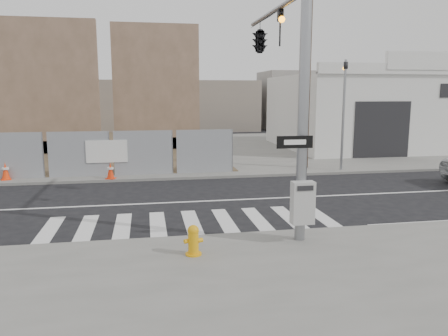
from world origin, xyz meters
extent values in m
plane|color=black|center=(0.00, 0.00, 0.00)|extent=(100.00, 100.00, 0.00)
cube|color=slate|center=(0.00, 14.00, 0.06)|extent=(50.00, 20.00, 0.12)
cylinder|color=gray|center=(2.50, -4.80, 3.62)|extent=(0.26, 0.26, 7.00)
cylinder|color=gray|center=(2.50, -2.20, 6.12)|extent=(0.14, 5.20, 0.14)
cube|color=#B2B2AF|center=(2.45, -5.08, 1.15)|extent=(0.55, 0.30, 1.05)
cube|color=black|center=(2.25, -4.96, 2.62)|extent=(0.90, 0.03, 0.30)
cube|color=silver|center=(2.25, -4.98, 2.62)|extent=(0.55, 0.01, 0.12)
imported|color=black|center=(2.50, -2.80, 5.57)|extent=(0.16, 0.20, 1.00)
imported|color=black|center=(2.50, -0.60, 5.57)|extent=(0.53, 2.48, 1.00)
cylinder|color=gray|center=(8.00, 4.60, 2.72)|extent=(0.12, 0.12, 5.20)
imported|color=black|center=(8.00, 4.60, 5.22)|extent=(0.16, 0.20, 1.00)
cube|color=brown|center=(-7.00, 13.00, 4.12)|extent=(6.00, 0.50, 8.00)
cube|color=brown|center=(-7.00, 13.40, 0.52)|extent=(6.00, 1.30, 0.80)
cube|color=brown|center=(-0.50, 14.00, 4.12)|extent=(5.50, 0.50, 8.00)
cube|color=brown|center=(-0.50, 14.40, 0.52)|extent=(5.50, 1.30, 0.80)
cube|color=silver|center=(14.00, 13.00, 2.52)|extent=(12.00, 10.00, 4.80)
cube|color=silver|center=(14.00, 8.00, 5.12)|extent=(12.00, 0.30, 0.60)
cube|color=silver|center=(14.00, 7.95, 5.57)|extent=(4.00, 0.30, 1.00)
cube|color=black|center=(12.00, 7.98, 1.72)|extent=(3.40, 0.06, 3.20)
cylinder|color=#483021|center=(6.50, 5.50, 5.12)|extent=(0.28, 0.28, 10.00)
cylinder|color=#E49E0C|center=(-0.26, -5.40, 0.14)|extent=(0.48, 0.48, 0.04)
cylinder|color=#E49E0C|center=(-0.26, -5.40, 0.40)|extent=(0.31, 0.31, 0.56)
sphere|color=#E49E0C|center=(-0.26, -5.40, 0.69)|extent=(0.26, 0.26, 0.26)
cylinder|color=#E49E0C|center=(-0.41, -5.40, 0.45)|extent=(0.16, 0.14, 0.10)
cylinder|color=#E49E0C|center=(-0.12, -5.40, 0.45)|extent=(0.16, 0.14, 0.10)
cube|color=#FF3A0D|center=(-7.21, 4.78, 0.14)|extent=(0.50, 0.50, 0.03)
cone|color=#FF3A0D|center=(-7.21, 4.78, 0.50)|extent=(0.45, 0.45, 0.76)
cylinder|color=silver|center=(-7.21, 4.78, 0.61)|extent=(0.29, 0.29, 0.09)
cube|color=red|center=(-2.82, 4.22, 0.14)|extent=(0.47, 0.47, 0.03)
cone|color=red|center=(-2.82, 4.22, 0.47)|extent=(0.42, 0.42, 0.71)
cylinder|color=silver|center=(-2.82, 4.22, 0.58)|extent=(0.27, 0.27, 0.08)
camera|label=1|loc=(-1.26, -14.90, 3.78)|focal=35.00mm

